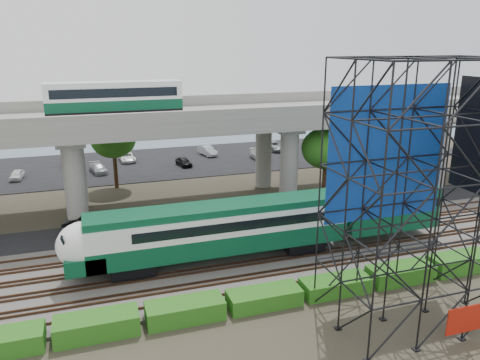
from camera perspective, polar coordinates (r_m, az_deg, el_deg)
name	(u,v)px	position (r m, az deg, el deg)	size (l,w,h in m)	color
ground	(229,276)	(33.54, -1.36, -11.64)	(140.00, 140.00, 0.00)	#474233
ballast_bed	(221,263)	(35.20, -2.32, -10.03)	(90.00, 12.00, 0.20)	slate
service_road	(195,223)	(42.77, -5.46, -5.25)	(90.00, 5.00, 0.08)	black
parking_lot	(157,163)	(64.88, -10.10, 2.09)	(90.00, 18.00, 0.08)	black
harbor_water	(139,134)	(86.24, -12.26, 5.48)	(140.00, 40.00, 0.03)	#465E74
rail_tracks	(221,260)	(35.12, -2.32, -9.77)	(90.00, 9.52, 0.16)	#472D1E
commuter_train	(249,224)	(34.66, 1.10, -5.42)	(29.30, 3.06, 4.30)	black
overpass	(176,124)	(45.72, -7.82, 6.73)	(80.00, 12.00, 12.40)	#9E9B93
scaffold_tower	(417,197)	(27.86, 20.81, -2.00)	(9.36, 6.36, 15.00)	black
hedge_strip	(264,297)	(30.00, 2.99, -14.06)	(34.60, 1.80, 1.20)	#236316
trees	(133,154)	(45.84, -12.94, 3.12)	(40.94, 16.94, 7.69)	#382314
suv	(95,224)	(42.22, -17.31, -5.14)	(2.41, 5.22, 1.45)	black
parked_cars	(183,156)	(65.14, -6.91, 2.88)	(37.39, 9.76, 1.31)	silver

